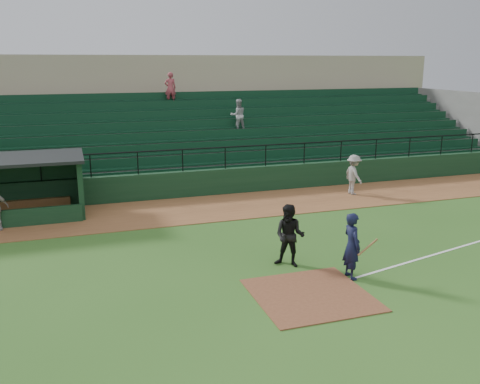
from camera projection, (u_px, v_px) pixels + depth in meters
name	position (u px, v px, depth m)	size (l,w,h in m)	color
ground	(295.00, 281.00, 14.77)	(90.00, 90.00, 0.00)	#2F5D1E
warning_track	(218.00, 207.00, 22.14)	(40.00, 4.00, 0.03)	brown
home_plate_dirt	(311.00, 295.00, 13.85)	(3.00, 3.00, 0.03)	brown
stadium_structure	(176.00, 129.00, 29.37)	(38.00, 13.08, 6.40)	#10311A
batter_at_plate	(352.00, 246.00, 14.76)	(1.03, 0.72, 1.93)	black
umpire	(290.00, 236.00, 15.62)	(0.93, 0.73, 1.92)	black
runner	(354.00, 175.00, 24.07)	(1.19, 0.68, 1.84)	gray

